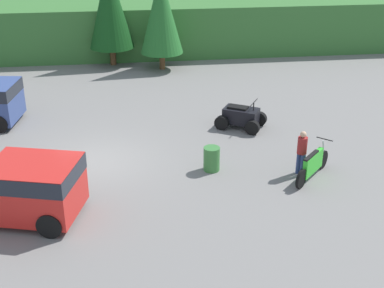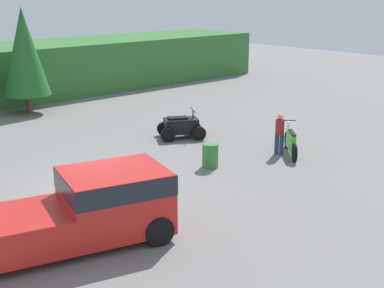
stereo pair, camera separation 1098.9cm
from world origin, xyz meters
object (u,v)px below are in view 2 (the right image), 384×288
at_px(pickup_truck_red, 78,209).
at_px(quad_atv, 181,127).
at_px(steel_barrel, 210,155).
at_px(dirt_bike, 291,142).
at_px(rider_person, 280,132).

height_order(pickup_truck_red, quad_atv, pickup_truck_red).
bearing_deg(pickup_truck_red, steel_barrel, 33.02).
bearing_deg(quad_atv, dirt_bike, -41.62).
bearing_deg(steel_barrel, pickup_truck_red, -162.39).
bearing_deg(steel_barrel, quad_atv, 63.39).
xyz_separation_m(pickup_truck_red, dirt_bike, (10.03, 1.10, -0.45)).
height_order(rider_person, steel_barrel, rider_person).
relative_size(dirt_bike, quad_atv, 0.81).
xyz_separation_m(dirt_bike, rider_person, (-0.33, 0.31, 0.39)).
distance_m(dirt_bike, quad_atv, 4.94).
distance_m(dirt_bike, steel_barrel, 3.52).
xyz_separation_m(quad_atv, steel_barrel, (-1.85, -3.69, -0.04)).
xyz_separation_m(pickup_truck_red, rider_person, (9.70, 1.41, -0.06)).
bearing_deg(rider_person, quad_atv, 75.66).
distance_m(pickup_truck_red, dirt_bike, 10.10).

